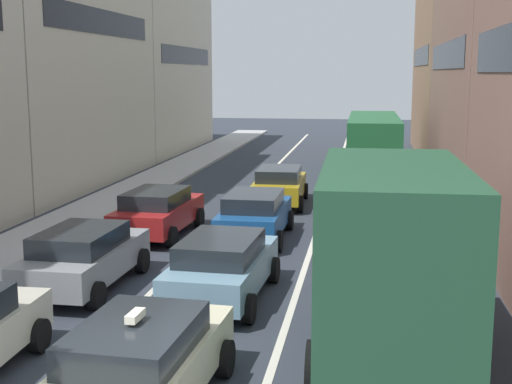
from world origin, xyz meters
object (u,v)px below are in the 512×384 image
object	(u,v)px
wagon_left_lane_second	(83,256)
removalist_box_truck	(389,246)
sedan_right_lane_behind_truck	(368,226)
coupe_centre_lane_fourth	(279,185)
sedan_left_lane_third	(158,211)
sedan_centre_lane_second	(222,266)
wagon_right_lane_far	(370,191)
taxi_centre_lane_front	(141,363)
bus_mid_queue_primary	(373,138)
hatchback_centre_lane_third	(255,214)

from	to	relation	value
wagon_left_lane_second	removalist_box_truck	bearing A→B (deg)	-108.58
wagon_left_lane_second	sedan_right_lane_behind_truck	size ratio (longest dim) A/B	0.98
coupe_centre_lane_fourth	sedan_left_lane_third	bearing A→B (deg)	149.80
sedan_centre_lane_second	sedan_left_lane_third	bearing A→B (deg)	32.11
wagon_right_lane_far	removalist_box_truck	bearing A→B (deg)	178.45
taxi_centre_lane_front	bus_mid_queue_primary	distance (m)	27.27
removalist_box_truck	hatchback_centre_lane_third	world-z (taller)	removalist_box_truck
sedan_right_lane_behind_truck	wagon_right_lane_far	world-z (taller)	same
sedan_centre_lane_second	wagon_left_lane_second	distance (m)	3.46
sedan_right_lane_behind_truck	bus_mid_queue_primary	bearing A→B (deg)	-4.49
taxi_centre_lane_front	bus_mid_queue_primary	world-z (taller)	bus_mid_queue_primary
wagon_left_lane_second	sedan_right_lane_behind_truck	distance (m)	8.04
taxi_centre_lane_front	coupe_centre_lane_fourth	distance (m)	17.11
hatchback_centre_lane_third	coupe_centre_lane_fourth	size ratio (longest dim) A/B	0.99
removalist_box_truck	wagon_right_lane_far	bearing A→B (deg)	0.47
removalist_box_truck	sedan_centre_lane_second	bearing A→B (deg)	57.04
removalist_box_truck	wagon_left_lane_second	bearing A→B (deg)	69.29
sedan_centre_lane_second	coupe_centre_lane_fourth	size ratio (longest dim) A/B	1.01
sedan_right_lane_behind_truck	wagon_right_lane_far	distance (m)	5.94
removalist_box_truck	bus_mid_queue_primary	bearing A→B (deg)	-0.57
sedan_left_lane_third	coupe_centre_lane_fourth	bearing A→B (deg)	-26.34
sedan_right_lane_behind_truck	taxi_centre_lane_front	bearing A→B (deg)	157.99
sedan_left_lane_third	taxi_centre_lane_front	bearing A→B (deg)	-161.85
bus_mid_queue_primary	sedan_centre_lane_second	bearing A→B (deg)	170.46
sedan_centre_lane_second	hatchback_centre_lane_third	xyz separation A→B (m)	(-0.20, 5.84, 0.00)
coupe_centre_lane_fourth	wagon_right_lane_far	distance (m)	3.63
sedan_left_lane_third	sedan_right_lane_behind_truck	size ratio (longest dim) A/B	0.99
hatchback_centre_lane_third	sedan_right_lane_behind_truck	world-z (taller)	same
sedan_left_lane_third	bus_mid_queue_primary	world-z (taller)	bus_mid_queue_primary
sedan_left_lane_third	bus_mid_queue_primary	bearing A→B (deg)	-21.18
sedan_centre_lane_second	taxi_centre_lane_front	bearing A→B (deg)	-178.62
sedan_right_lane_behind_truck	removalist_box_truck	bearing A→B (deg)	179.39
taxi_centre_lane_front	wagon_left_lane_second	bearing A→B (deg)	33.12
removalist_box_truck	coupe_centre_lane_fourth	bearing A→B (deg)	14.37
sedan_left_lane_third	bus_mid_queue_primary	xyz separation A→B (m)	(6.82, 15.67, 0.96)
sedan_centre_lane_second	sedan_right_lane_behind_truck	xyz separation A→B (m)	(3.26, 4.71, 0.00)
taxi_centre_lane_front	coupe_centre_lane_fourth	bearing A→B (deg)	3.16
hatchback_centre_lane_third	coupe_centre_lane_fourth	xyz separation A→B (m)	(0.04, 5.80, 0.00)
bus_mid_queue_primary	sedan_right_lane_behind_truck	bearing A→B (deg)	178.87
wagon_right_lane_far	sedan_centre_lane_second	bearing A→B (deg)	159.73
wagon_right_lane_far	bus_mid_queue_primary	world-z (taller)	bus_mid_queue_primary
sedan_left_lane_third	sedan_right_lane_behind_truck	world-z (taller)	same
removalist_box_truck	coupe_centre_lane_fourth	size ratio (longest dim) A/B	1.78
wagon_left_lane_second	hatchback_centre_lane_third	xyz separation A→B (m)	(3.25, 5.56, 0.00)
sedan_right_lane_behind_truck	wagon_right_lane_far	bearing A→B (deg)	-4.32
sedan_centre_lane_second	sedan_right_lane_behind_truck	world-z (taller)	same
removalist_box_truck	wagon_right_lane_far	distance (m)	12.98
sedan_centre_lane_second	wagon_right_lane_far	xyz separation A→B (m)	(3.33, 10.64, 0.00)
sedan_centre_lane_second	bus_mid_queue_primary	xyz separation A→B (m)	(3.50, 21.54, 0.96)
wagon_right_lane_far	bus_mid_queue_primary	xyz separation A→B (m)	(0.17, 10.89, 0.96)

